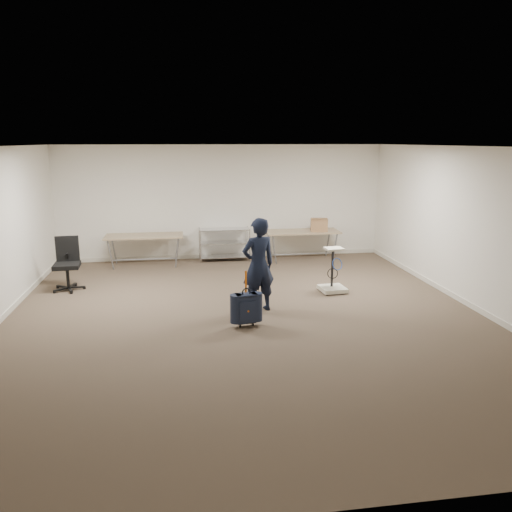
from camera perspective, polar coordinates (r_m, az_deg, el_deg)
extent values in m
plane|color=#413127|center=(8.37, -1.06, -7.16)|extent=(9.00, 9.00, 0.00)
plane|color=white|center=(12.42, -3.83, 6.14)|extent=(8.00, 0.00, 8.00)
plane|color=white|center=(3.75, 8.06, -10.54)|extent=(8.00, 0.00, 8.00)
plane|color=white|center=(9.38, 23.93, 2.78)|extent=(0.00, 9.00, 9.00)
plane|color=white|center=(7.85, -1.15, 12.38)|extent=(8.00, 8.00, 0.00)
cube|color=silver|center=(12.64, -3.73, 0.05)|extent=(8.00, 0.02, 0.10)
cube|color=silver|center=(9.69, 23.14, -5.09)|extent=(0.02, 9.00, 0.10)
cube|color=#8B7355|center=(11.97, -12.66, 2.26)|extent=(1.80, 0.75, 0.03)
cylinder|color=gray|center=(12.09, -12.53, -0.36)|extent=(1.50, 0.02, 0.02)
cylinder|color=gray|center=(11.83, -16.29, 0.11)|extent=(0.13, 0.04, 0.69)
cylinder|color=gray|center=(11.72, -9.01, 0.36)|extent=(0.13, 0.04, 0.69)
cylinder|color=gray|center=(12.41, -15.94, 0.73)|extent=(0.13, 0.04, 0.69)
cylinder|color=gray|center=(12.30, -9.00, 0.97)|extent=(0.13, 0.04, 0.69)
cube|color=#8B7355|center=(12.29, 5.31, 2.80)|extent=(1.80, 0.75, 0.03)
cylinder|color=gray|center=(12.40, 5.26, 0.24)|extent=(1.50, 0.02, 0.02)
cylinder|color=gray|center=(11.92, 2.11, 0.73)|extent=(0.13, 0.04, 0.69)
cylinder|color=gray|center=(12.28, 9.01, 0.94)|extent=(0.13, 0.04, 0.69)
cylinder|color=gray|center=(12.49, 1.61, 1.31)|extent=(0.13, 0.04, 0.69)
cylinder|color=gray|center=(12.84, 8.21, 1.50)|extent=(0.13, 0.04, 0.69)
cylinder|color=silver|center=(12.03, -6.39, 1.03)|extent=(0.02, 0.02, 0.80)
cylinder|color=silver|center=(12.13, -0.72, 1.21)|extent=(0.02, 0.02, 0.80)
cylinder|color=silver|center=(12.47, -6.48, 1.46)|extent=(0.02, 0.02, 0.80)
cylinder|color=silver|center=(12.57, -1.00, 1.63)|extent=(0.02, 0.02, 0.80)
cube|color=silver|center=(12.35, -3.62, -0.02)|extent=(1.20, 0.45, 0.02)
cube|color=silver|center=(12.28, -3.64, 1.57)|extent=(1.20, 0.45, 0.02)
cube|color=silver|center=(12.22, -3.67, 3.08)|extent=(1.20, 0.45, 0.01)
imported|color=black|center=(8.51, 0.27, -1.04)|extent=(0.69, 0.55, 1.64)
cube|color=#161832|center=(7.92, -1.12, -5.93)|extent=(0.36, 0.24, 0.46)
cube|color=black|center=(8.01, -1.14, -7.52)|extent=(0.32, 0.18, 0.03)
cylinder|color=black|center=(7.99, -1.84, -7.94)|extent=(0.03, 0.06, 0.06)
cylinder|color=black|center=(8.04, -0.38, -7.78)|extent=(0.03, 0.06, 0.06)
torus|color=black|center=(7.84, -1.12, -4.16)|extent=(0.15, 0.04, 0.14)
cube|color=orange|center=(7.81, -1.17, -2.95)|extent=(0.03, 0.01, 0.35)
cylinder|color=black|center=(10.58, -20.62, -3.40)|extent=(0.63, 0.63, 0.10)
cylinder|color=black|center=(10.52, -20.71, -2.26)|extent=(0.06, 0.06, 0.42)
cube|color=black|center=(10.47, -20.81, -1.04)|extent=(0.51, 0.51, 0.08)
cube|color=black|center=(10.63, -20.75, 0.81)|extent=(0.45, 0.09, 0.51)
cube|color=beige|center=(9.91, 8.74, -3.72)|extent=(0.52, 0.52, 0.08)
cylinder|color=black|center=(9.69, 7.98, -4.32)|extent=(0.06, 0.06, 0.04)
cylinder|color=black|center=(9.84, 8.74, -1.30)|extent=(0.05, 0.05, 0.77)
cube|color=beige|center=(9.71, 8.90, 0.82)|extent=(0.36, 0.32, 0.04)
torus|color=blue|center=(9.71, 9.24, -0.92)|extent=(0.25, 0.12, 0.24)
cube|color=brown|center=(12.30, 7.23, 3.56)|extent=(0.46, 0.38, 0.30)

